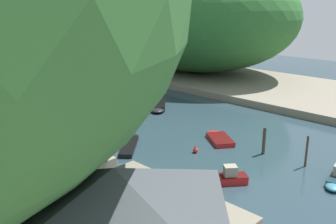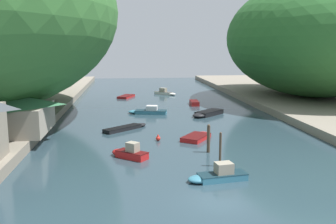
% 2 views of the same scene
% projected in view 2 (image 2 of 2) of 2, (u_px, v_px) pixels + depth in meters
% --- Properties ---
extents(water_surface, '(130.00, 130.00, 0.00)m').
position_uv_depth(water_surface, '(168.00, 116.00, 53.48)').
color(water_surface, '#283D47').
rests_on(water_surface, ground).
extents(hillside_right, '(29.18, 40.85, 20.64)m').
position_uv_depth(hillside_right, '(312.00, 38.00, 66.25)').
color(hillside_right, '#2D662D').
rests_on(hillside_right, right_bank).
extents(boathouse_shed, '(8.50, 8.69, 4.11)m').
position_uv_depth(boathouse_shed, '(9.00, 112.00, 38.93)').
color(boathouse_shed, gray).
rests_on(boathouse_shed, left_bank).
extents(boat_mid_channel, '(4.56, 4.44, 1.33)m').
position_uv_depth(boat_mid_channel, '(165.00, 93.00, 77.40)').
color(boat_mid_channel, silver).
rests_on(boat_mid_channel, water_surface).
extents(boat_navy_launch, '(3.59, 3.27, 1.48)m').
position_uv_depth(boat_navy_launch, '(129.00, 153.00, 33.76)').
color(boat_navy_launch, red).
rests_on(boat_navy_launch, water_surface).
extents(boat_small_dinghy, '(5.67, 5.54, 0.64)m').
position_uv_depth(boat_small_dinghy, '(206.00, 114.00, 54.01)').
color(boat_small_dinghy, black).
rests_on(boat_small_dinghy, water_surface).
extents(boat_far_right_bank, '(5.62, 5.20, 0.43)m').
position_uv_depth(boat_far_right_bank, '(127.00, 127.00, 45.28)').
color(boat_far_right_bank, black).
rests_on(boat_far_right_bank, water_surface).
extents(boat_moored_right, '(1.53, 4.62, 0.70)m').
position_uv_depth(boat_moored_right, '(194.00, 102.00, 64.42)').
color(boat_moored_right, red).
rests_on(boat_moored_right, water_surface).
extents(boat_yellow_tender, '(4.72, 2.11, 1.34)m').
position_uv_depth(boat_yellow_tender, '(217.00, 175.00, 28.03)').
color(boat_yellow_tender, teal).
rests_on(boat_yellow_tender, water_surface).
extents(boat_white_cruiser, '(4.28, 4.91, 0.46)m').
position_uv_depth(boat_white_cruiser, '(198.00, 136.00, 40.77)').
color(boat_white_cruiser, red).
rests_on(boat_white_cruiser, water_surface).
extents(boat_far_upstream, '(3.98, 6.07, 0.39)m').
position_uv_depth(boat_far_upstream, '(127.00, 96.00, 73.70)').
color(boat_far_upstream, red).
rests_on(boat_far_upstream, water_surface).
extents(boat_red_skiff, '(6.01, 3.00, 1.23)m').
position_uv_depth(boat_red_skiff, '(147.00, 111.00, 55.58)').
color(boat_red_skiff, teal).
rests_on(boat_red_skiff, water_surface).
extents(mooring_post_nearest, '(0.20, 0.20, 2.94)m').
position_uv_depth(mooring_post_nearest, '(220.00, 149.00, 31.20)').
color(mooring_post_nearest, '#4C3D2D').
rests_on(mooring_post_nearest, water_surface).
extents(mooring_post_second, '(0.31, 0.31, 2.72)m').
position_uv_depth(mooring_post_second, '(209.00, 138.00, 35.30)').
color(mooring_post_second, '#4C3D2D').
rests_on(mooring_post_second, water_surface).
extents(channel_buoy_near, '(0.50, 0.50, 0.75)m').
position_uv_depth(channel_buoy_near, '(158.00, 138.00, 39.77)').
color(channel_buoy_near, red).
rests_on(channel_buoy_near, water_surface).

